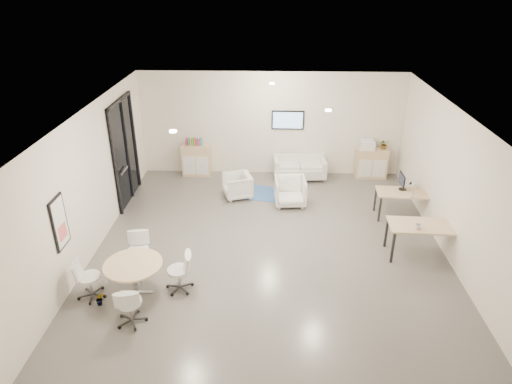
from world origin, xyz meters
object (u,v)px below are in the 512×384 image
Objects in this scene: armchair_left at (237,185)px; desk_front at (423,228)px; loveseat at (299,168)px; round_table at (133,267)px; armchair_right at (290,190)px; sideboard_right at (371,163)px; desk_rear at (403,194)px; sideboard_left at (196,160)px.

desk_front is (4.33, -2.82, 0.32)m from armchair_left.
round_table is (-3.54, -5.78, 0.29)m from loveseat.
armchair_right reaches higher than round_table.
desk_front is at bearing -63.64° from loveseat.
armchair_left is at bearing -159.27° from sideboard_right.
armchair_right reaches higher than desk_rear.
desk_front reaches higher than round_table.
sideboard_left is 0.85× the size of round_table.
armchair_right reaches higher than armchair_left.
round_table is (-5.77, -5.92, 0.15)m from sideboard_right.
desk_rear is (4.37, -1.00, 0.26)m from armchair_left.
sideboard_right reaches higher than loveseat.
desk_rear is 6.97m from round_table.
desk_front is (0.28, -4.35, 0.23)m from sideboard_right.
armchair_left is (1.39, -1.53, -0.11)m from sideboard_left.
sideboard_left reaches higher than sideboard_right.
sideboard_left is at bearing 142.36° from armchair_right.
sideboard_right is at bearing -0.73° from loveseat.
sideboard_left is 1.04× the size of sideboard_right.
round_table is at bearing -125.98° from loveseat.
sideboard_left is 3.47m from armchair_right.
armchair_right is at bearing -142.93° from sideboard_right.
loveseat is at bearing 58.50° from round_table.
armchair_right is 0.74× the size of round_table.
sideboard_right is at bearing 92.56° from armchair_left.
armchair_left reaches higher than round_table.
armchair_right is at bearing -34.03° from sideboard_left.
sideboard_left is 0.64× the size of desk_front.
sideboard_left is at bearing 172.90° from loveseat.
armchair_left is at bearing 68.63° from round_table.
loveseat is at bearing -2.62° from sideboard_left.
armchair_left is 0.66× the size of round_table.
sideboard_right is 2.23m from loveseat.
sideboard_right is at bearing 100.85° from desk_rear.
desk_rear is (2.89, -0.60, 0.21)m from armchair_right.
sideboard_right is at bearing 96.26° from desk_front.
desk_front is 1.33× the size of round_table.
sideboard_left is 1.16× the size of armchair_right.
sideboard_left reaches higher than round_table.
desk_rear is (2.55, -2.39, 0.32)m from loveseat.
round_table is at bearing -134.22° from sideboard_right.
loveseat is at bearing -176.25° from sideboard_right.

